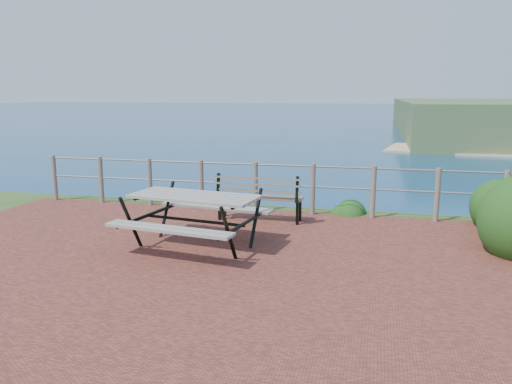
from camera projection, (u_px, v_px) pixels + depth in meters
ground at (197, 266)px, 6.89m from camera, size 10.00×7.00×0.12m
ocean at (375, 100)px, 197.44m from camera, size 1200.00×1200.00×0.00m
safety_railing at (255, 184)px, 9.97m from camera, size 9.40×0.10×1.00m
picnic_table at (195, 215)px, 7.62m from camera, size 2.04×1.67×0.82m
park_bench at (260, 190)px, 9.25m from camera, size 1.60×0.41×0.90m
shrub_right_edge at (498, 229)px, 8.79m from camera, size 1.12×1.12×1.59m
shrub_lip_west at (154, 198)px, 11.44m from camera, size 0.70×0.70×0.42m
shrub_lip_east at (351, 212)px, 10.05m from camera, size 0.66×0.66×0.35m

